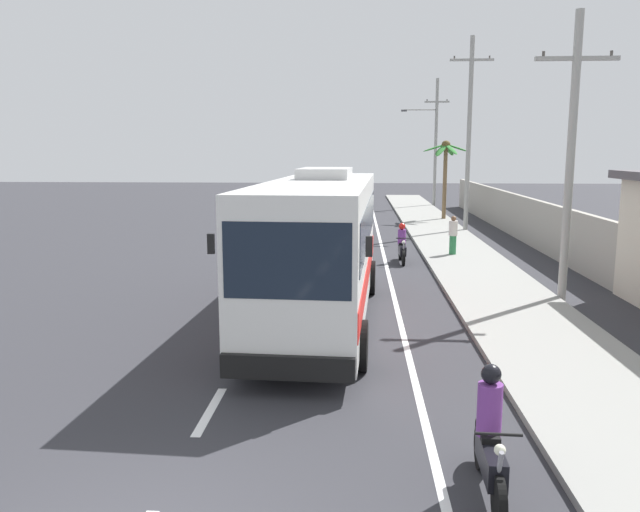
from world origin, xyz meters
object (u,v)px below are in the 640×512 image
pedestrian_near_kerb (453,234)px  utility_pole_distant (435,140)px  coach_bus_foreground (320,243)px  utility_pole_mid (571,154)px  palm_second (445,160)px  motorcycle_beside_bus (490,443)px  motorcycle_trailing (402,246)px  utility_pole_far (469,132)px

pedestrian_near_kerb → utility_pole_distant: utility_pole_distant is taller
coach_bus_foreground → utility_pole_mid: size_ratio=1.31×
utility_pole_distant → palm_second: 10.42m
coach_bus_foreground → motorcycle_beside_bus: coach_bus_foreground is taller
coach_bus_foreground → utility_pole_distant: size_ratio=1.09×
utility_pole_mid → motorcycle_trailing: bearing=124.6°
motorcycle_beside_bus → motorcycle_trailing: (0.04, 16.90, -0.04)m
pedestrian_near_kerb → palm_second: palm_second is taller
utility_pole_far → utility_pole_distant: bearing=89.7°
utility_pole_mid → utility_pole_far: bearing=90.6°
palm_second → coach_bus_foreground: bearing=-105.0°
motorcycle_beside_bus → utility_pole_far: bearing=81.1°
pedestrian_near_kerb → motorcycle_beside_bus: bearing=120.7°
motorcycle_trailing → utility_pole_distant: 26.21m
pedestrian_near_kerb → utility_pole_mid: size_ratio=0.19×
motorcycle_trailing → utility_pole_mid: size_ratio=0.24×
coach_bus_foreground → utility_pole_far: size_ratio=1.05×
motorcycle_trailing → pedestrian_near_kerb: (2.18, 1.29, 0.33)m
motorcycle_beside_bus → utility_pole_distant: 42.81m
utility_pole_far → palm_second: bearing=94.5°
utility_pole_far → utility_pole_distant: (0.08, 15.82, -0.13)m
motorcycle_trailing → utility_pole_distant: size_ratio=0.20×
utility_pole_distant → palm_second: (-0.52, -10.31, -1.42)m
coach_bus_foreground → utility_pole_mid: utility_pole_mid is taller
utility_pole_mid → utility_pole_far: (-0.16, 15.82, 1.05)m
motorcycle_beside_bus → utility_pole_distant: bearing=84.3°
motorcycle_trailing → palm_second: 15.91m
pedestrian_near_kerb → utility_pole_mid: utility_pole_mid is taller
coach_bus_foreground → motorcycle_beside_bus: (2.68, -8.21, -1.35)m
motorcycle_trailing → utility_pole_mid: utility_pole_mid is taller
utility_pole_far → pedestrian_near_kerb: bearing=-103.0°
motorcycle_beside_bus → pedestrian_near_kerb: size_ratio=1.24×
pedestrian_near_kerb → palm_second: size_ratio=0.32×
coach_bus_foreground → utility_pole_distant: bearing=78.6°
motorcycle_beside_bus → palm_second: bearing=83.4°
pedestrian_near_kerb → palm_second: (1.49, 13.87, 2.82)m
motorcycle_beside_bus → motorcycle_trailing: motorcycle_beside_bus is taller
motorcycle_trailing → palm_second: palm_second is taller
coach_bus_foreground → motorcycle_trailing: (2.72, 8.69, -1.39)m
utility_pole_far → palm_second: 5.75m
utility_pole_far → palm_second: (-0.44, 5.52, -1.55)m
palm_second → utility_pole_far: bearing=-85.5°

